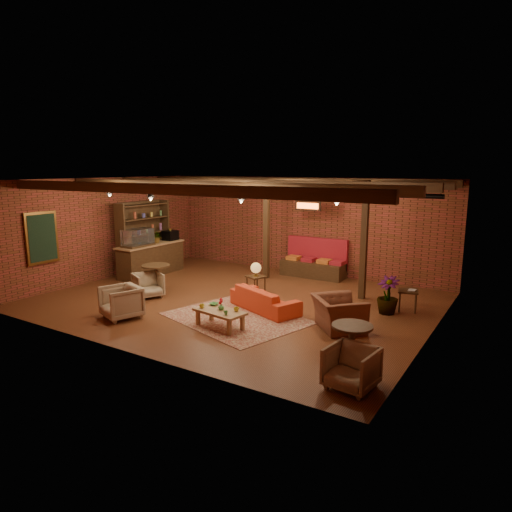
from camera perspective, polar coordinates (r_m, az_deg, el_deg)
The scene contains 29 objects.
floor at distance 12.35m, azimuth -2.52°, elevation -5.54°, with size 10.00×10.00×0.00m, color #3D1D0F.
ceiling at distance 11.84m, azimuth -2.65°, elevation 9.47°, with size 10.00×8.00×0.02m, color black.
wall_back at distance 15.42m, azimuth 5.91°, elevation 3.82°, with size 10.00×0.02×3.20m, color brown.
wall_front at distance 9.05m, azimuth -17.13°, elevation -1.71°, with size 10.00×0.02×3.20m, color brown.
wall_left at distance 15.37m, azimuth -18.14°, elevation 3.30°, with size 0.02×8.00×3.20m, color brown.
wall_right at distance 10.07m, azimuth 21.53°, elevation -0.74°, with size 0.02×8.00×3.20m, color brown.
ceiling_beams at distance 11.85m, azimuth -2.65°, elevation 8.89°, with size 9.80×6.40×0.22m, color black, non-canonical shape.
ceiling_pipe at distance 13.20m, azimuth 1.35°, elevation 8.12°, with size 0.12×0.12×9.60m, color black.
post_left at distance 14.48m, azimuth 1.31°, elevation 3.41°, with size 0.16×0.16×3.20m, color black.
post_right at distance 12.52m, azimuth 13.37°, elevation 1.91°, with size 0.16×0.16×3.20m, color black.
service_counter at distance 15.49m, azimuth -12.99°, elevation 0.63°, with size 0.80×2.50×1.60m, color black, non-canonical shape.
plant_counter at distance 15.50m, azimuth -12.28°, elevation 2.24°, with size 0.35×0.39×0.30m, color #337F33.
shelving_hutch at distance 15.78m, azimuth -13.83°, elevation 2.25°, with size 0.52×2.00×2.40m, color black, non-canonical shape.
chalkboard_menu at distance 13.97m, azimuth -25.18°, elevation 2.08°, with size 0.08×0.96×1.46m, color black.
banquette at distance 14.94m, azimuth 7.12°, elevation -0.72°, with size 2.10×0.70×1.00m, color maroon, non-canonical shape.
service_sign at distance 14.27m, azimuth 6.53°, elevation 6.26°, with size 0.86×0.06×0.30m, color #FF5D19.
ceiling_spotlights at distance 11.86m, azimuth -2.64°, elevation 7.83°, with size 6.40×4.40×0.28m, color black, non-canonical shape.
rug at distance 10.92m, azimuth -2.49°, elevation -7.76°, with size 3.11×2.38×0.01m, color maroon.
sofa at distance 11.42m, azimuth 1.11°, elevation -5.40°, with size 1.98×0.78×0.58m, color red.
coffee_table at distance 10.23m, azimuth -4.57°, elevation -7.00°, with size 1.25×0.76×0.66m.
side_table_lamp at distance 12.65m, azimuth -0.02°, elevation -1.82°, with size 0.57×0.57×0.93m.
round_table_left at distance 13.16m, azimuth -12.37°, elevation -2.23°, with size 0.79×0.79×0.83m.
armchair_a at distance 12.88m, azimuth -13.33°, elevation -3.41°, with size 0.73×0.68×0.75m, color #C3B297.
armchair_b at distance 11.28m, azimuth -16.52°, elevation -5.38°, with size 0.82×0.77×0.85m, color #C3B297.
armchair_right at distance 10.22m, azimuth 10.29°, elevation -6.42°, with size 1.11×0.72×0.97m, color brown.
side_table_book at distance 11.94m, azimuth 18.50°, elevation -4.25°, with size 0.57×0.57×0.55m.
round_table_right at distance 8.25m, azimuth 11.89°, elevation -10.25°, with size 0.71×0.71×0.84m.
armchair_far at distance 7.69m, azimuth 11.83°, elevation -13.28°, with size 0.75×0.70×0.77m, color #C3B297.
plant_tall at distance 11.36m, azimuth 16.40°, elevation -0.19°, with size 1.56×1.56×2.79m, color #4C7F4C.
Camera 1 is at (6.74, -9.73, 3.52)m, focal length 32.00 mm.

